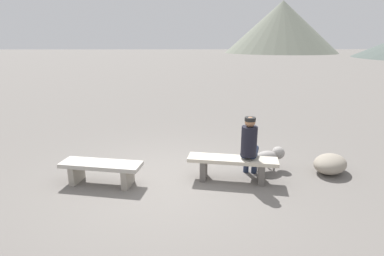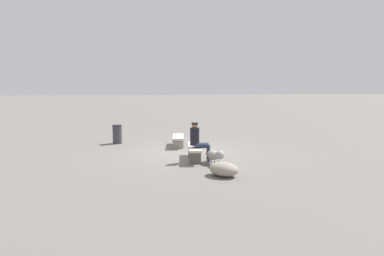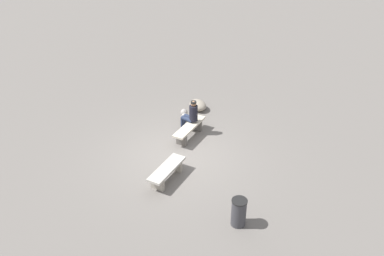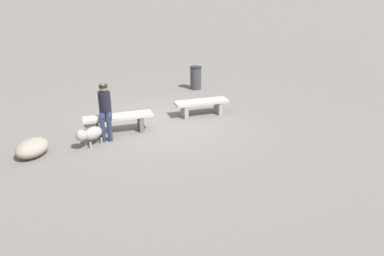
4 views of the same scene
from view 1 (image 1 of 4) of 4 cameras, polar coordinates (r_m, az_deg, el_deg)
ground at (r=6.05m, az=-4.16°, el=-9.99°), size 210.00×210.00×0.06m
bench_left at (r=6.01m, az=-16.62°, el=-7.30°), size 1.58×0.74×0.43m
bench_right at (r=5.94m, az=7.56°, el=-6.73°), size 1.75×0.73×0.47m
seated_person at (r=5.91m, az=10.73°, el=-2.99°), size 0.44×0.65×1.29m
dog at (r=6.54m, az=14.34°, el=-5.21°), size 0.75×0.50×0.49m
boulder at (r=6.90m, az=24.46°, el=-6.12°), size 1.01×1.01×0.38m
distant_peak_0 at (r=77.50m, az=16.42°, el=17.68°), size 25.96×25.96×11.71m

